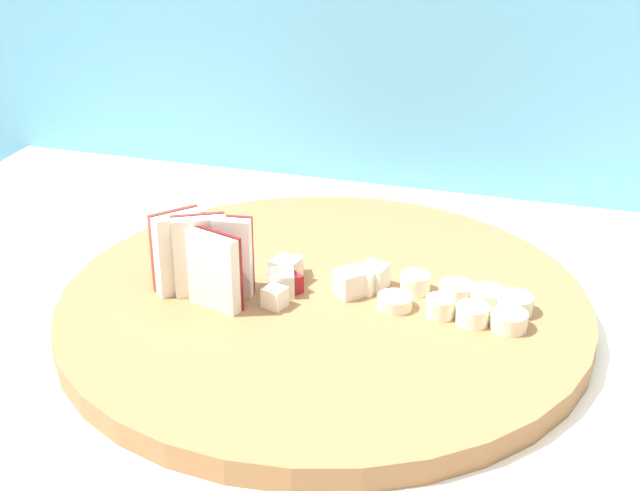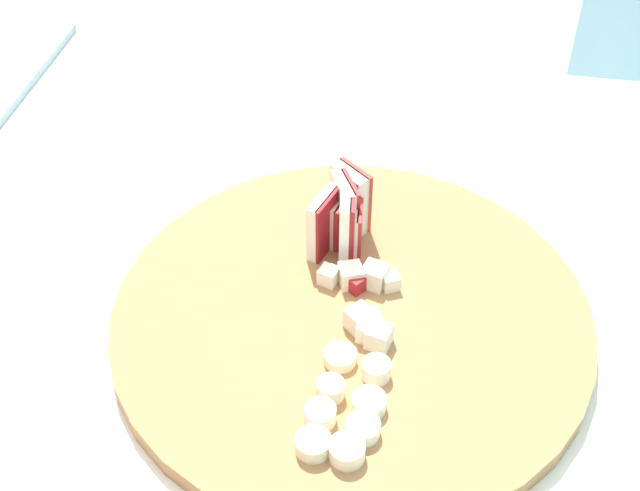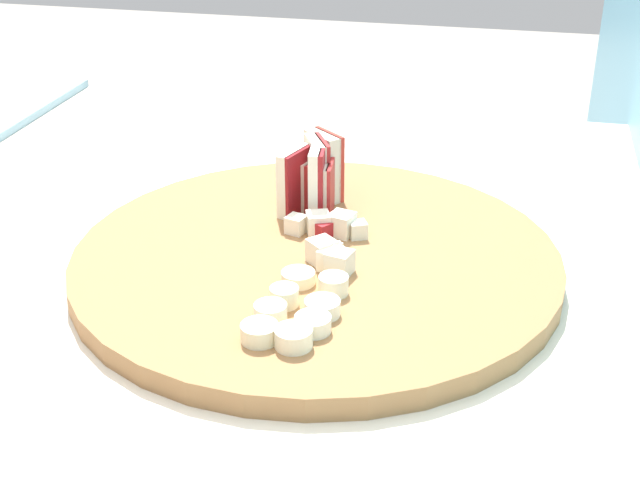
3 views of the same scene
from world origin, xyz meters
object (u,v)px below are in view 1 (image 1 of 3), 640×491
apple_wedge_fan (205,259)px  apple_dice_pile (324,280)px  banana_slice_rows (464,302)px  cutting_board (324,307)px

apple_wedge_fan → apple_dice_pile: apple_wedge_fan is taller
apple_wedge_fan → banana_slice_rows: size_ratio=0.69×
banana_slice_rows → cutting_board: bearing=-174.3°
cutting_board → apple_wedge_fan: bearing=-166.6°
apple_dice_pile → banana_slice_rows: apple_dice_pile is taller
apple_dice_pile → banana_slice_rows: size_ratio=0.81×
apple_wedge_fan → apple_dice_pile: 0.10m
apple_wedge_fan → banana_slice_rows: 0.20m
apple_wedge_fan → apple_dice_pile: size_ratio=0.85×
apple_dice_pile → banana_slice_rows: bearing=0.0°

